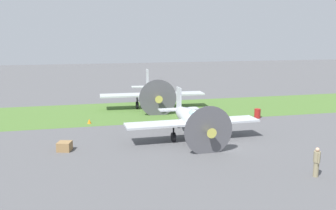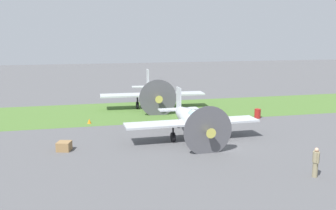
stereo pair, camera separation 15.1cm
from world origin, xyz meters
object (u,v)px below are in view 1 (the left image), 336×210
at_px(fuel_drum, 257,113).
at_px(runway_marker_cone, 89,121).
at_px(airplane_wingman, 152,92).
at_px(supply_crate, 65,146).
at_px(airplane_lead, 192,120).
at_px(ground_crew_chief, 317,161).

bearing_deg(fuel_drum, runway_marker_cone, -5.45).
distance_m(airplane_wingman, supply_crate, 16.40).
distance_m(airplane_lead, supply_crate, 9.60).
height_order(fuel_drum, runway_marker_cone, fuel_drum).
bearing_deg(airplane_lead, runway_marker_cone, -44.30).
distance_m(airplane_lead, airplane_wingman, 13.01).
bearing_deg(ground_crew_chief, fuel_drum, -3.31).
relative_size(airplane_lead, fuel_drum, 11.59).
xyz_separation_m(airplane_wingman, ground_crew_chief, (-5.15, 21.99, -0.80)).
bearing_deg(airplane_lead, supply_crate, 2.84).
relative_size(supply_crate, runway_marker_cone, 2.05).
relative_size(fuel_drum, supply_crate, 1.00).
distance_m(airplane_lead, ground_crew_chief, 10.12).
bearing_deg(supply_crate, airplane_wingman, -123.21).
bearing_deg(airplane_wingman, supply_crate, 59.50).
relative_size(ground_crew_chief, fuel_drum, 1.92).
height_order(airplane_lead, fuel_drum, airplane_lead).
bearing_deg(ground_crew_chief, supply_crate, 70.90).
distance_m(fuel_drum, supply_crate, 18.98).
height_order(supply_crate, runway_marker_cone, supply_crate).
height_order(airplane_lead, runway_marker_cone, airplane_lead).
relative_size(airplane_wingman, fuel_drum, 12.75).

